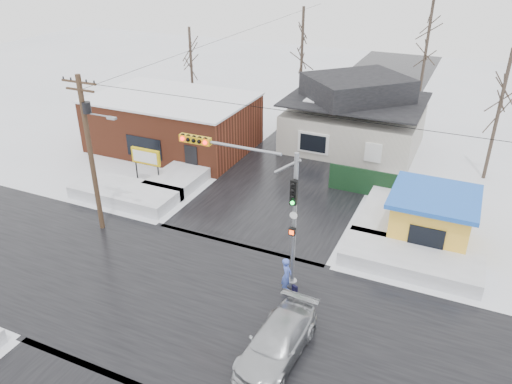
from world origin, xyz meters
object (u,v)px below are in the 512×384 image
at_px(pedestrian, 287,276).
at_px(car, 277,342).
at_px(traffic_signal, 262,197).
at_px(marquee_sign, 146,158).
at_px(kiosk, 432,217).
at_px(utility_pole, 90,146).

distance_m(pedestrian, car, 4.10).
relative_size(traffic_signal, car, 1.42).
distance_m(marquee_sign, kiosk, 18.51).
distance_m(utility_pole, pedestrian, 12.62).
xyz_separation_m(traffic_signal, car, (2.64, -4.48, -3.82)).
distance_m(traffic_signal, pedestrian, 3.94).
relative_size(kiosk, car, 0.93).
xyz_separation_m(marquee_sign, pedestrian, (12.94, -7.08, -0.98)).
height_order(traffic_signal, car, traffic_signal).
height_order(marquee_sign, car, marquee_sign).
xyz_separation_m(utility_pole, kiosk, (17.43, 6.49, -3.65)).
xyz_separation_m(traffic_signal, marquee_sign, (-11.43, 6.53, -2.62)).
relative_size(kiosk, pedestrian, 2.45).
distance_m(traffic_signal, utility_pole, 10.39).
relative_size(utility_pole, marquee_sign, 3.53).
xyz_separation_m(traffic_signal, utility_pole, (-10.36, 0.53, 0.57)).
relative_size(traffic_signal, kiosk, 1.52).
bearing_deg(kiosk, car, -111.03).
distance_m(traffic_signal, marquee_sign, 13.42).
bearing_deg(pedestrian, marquee_sign, 51.24).
height_order(kiosk, car, kiosk).
xyz_separation_m(kiosk, pedestrian, (-5.56, -7.58, -0.52)).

